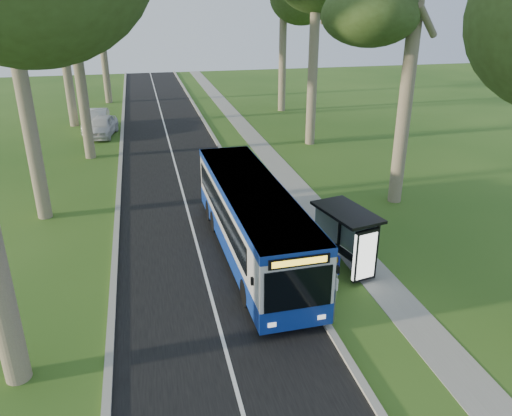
{
  "coord_description": "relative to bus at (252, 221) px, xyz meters",
  "views": [
    {
      "loc": [
        -5.43,
        -16.59,
        10.08
      ],
      "look_at": [
        -0.85,
        3.01,
        1.6
      ],
      "focal_mm": 35.0,
      "sensor_mm": 36.0,
      "label": 1
    }
  ],
  "objects": [
    {
      "name": "ground",
      "position": [
        1.33,
        -1.73,
        -1.61
      ],
      "size": [
        120.0,
        120.0,
        0.0
      ],
      "primitive_type": "plane",
      "color": "#2C541A",
      "rests_on": "ground"
    },
    {
      "name": "road",
      "position": [
        -2.17,
        8.27,
        -1.6
      ],
      "size": [
        7.0,
        100.0,
        0.02
      ],
      "primitive_type": "cube",
      "color": "black",
      "rests_on": "ground"
    },
    {
      "name": "kerb_east",
      "position": [
        1.33,
        8.27,
        -1.55
      ],
      "size": [
        0.25,
        100.0,
        0.12
      ],
      "primitive_type": "cube",
      "color": "#9E9B93",
      "rests_on": "ground"
    },
    {
      "name": "kerb_west",
      "position": [
        -5.67,
        8.27,
        -1.55
      ],
      "size": [
        0.25,
        100.0,
        0.12
      ],
      "primitive_type": "cube",
      "color": "#9E9B93",
      "rests_on": "ground"
    },
    {
      "name": "centre_line",
      "position": [
        -2.17,
        8.27,
        -1.59
      ],
      "size": [
        0.12,
        100.0,
        0.0
      ],
      "primitive_type": "cube",
      "color": "white",
      "rests_on": "road"
    },
    {
      "name": "footpath",
      "position": [
        4.33,
        8.27,
        -1.6
      ],
      "size": [
        1.5,
        100.0,
        0.02
      ],
      "primitive_type": "cube",
      "color": "gray",
      "rests_on": "ground"
    },
    {
      "name": "bus",
      "position": [
        0.0,
        0.0,
        0.0
      ],
      "size": [
        2.75,
        11.79,
        3.11
      ],
      "rotation": [
        0.0,
        0.0,
        0.02
      ],
      "color": "silver",
      "rests_on": "ground"
    },
    {
      "name": "bus_stop_sign",
      "position": [
        1.63,
        -5.25,
        0.01
      ],
      "size": [
        0.09,
        0.37,
        2.61
      ],
      "rotation": [
        0.0,
        0.0,
        -0.07
      ],
      "color": "gray",
      "rests_on": "ground"
    },
    {
      "name": "bus_shelter",
      "position": [
        3.5,
        -2.26,
        0.15
      ],
      "size": [
        2.16,
        3.18,
        2.5
      ],
      "rotation": [
        0.0,
        0.0,
        0.22
      ],
      "color": "black",
      "rests_on": "ground"
    },
    {
      "name": "litter_bin",
      "position": [
        2.09,
        2.39,
        -1.11
      ],
      "size": [
        0.56,
        0.56,
        0.98
      ],
      "rotation": [
        0.0,
        0.0,
        -0.29
      ],
      "color": "black",
      "rests_on": "ground"
    },
    {
      "name": "car_white",
      "position": [
        -7.15,
        22.14,
        -0.81
      ],
      "size": [
        2.69,
        4.93,
        1.59
      ],
      "primitive_type": "imported",
      "rotation": [
        0.0,
        0.0,
        -0.18
      ],
      "color": "silver",
      "rests_on": "ground"
    },
    {
      "name": "car_silver",
      "position": [
        -7.68,
        24.06,
        -0.77
      ],
      "size": [
        1.99,
        5.17,
        1.68
      ],
      "primitive_type": "imported",
      "rotation": [
        0.0,
        0.0,
        -0.04
      ],
      "color": "#A2A4AA",
      "rests_on": "ground"
    }
  ]
}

